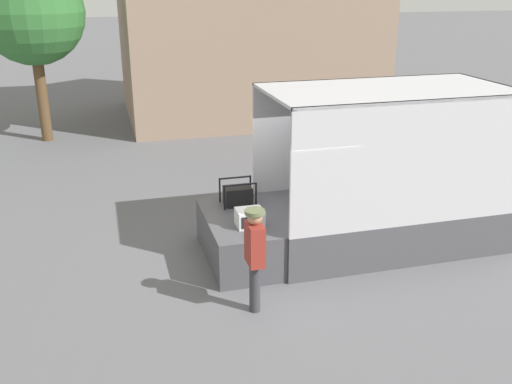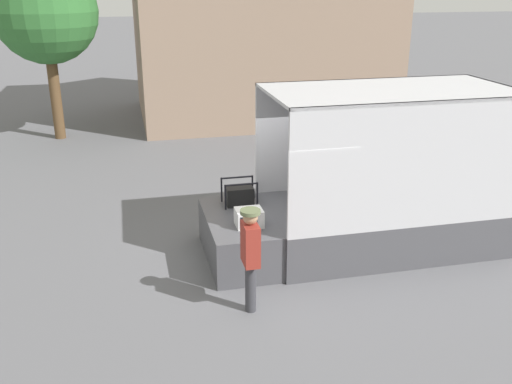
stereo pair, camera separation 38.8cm
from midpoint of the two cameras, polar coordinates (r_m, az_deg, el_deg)
The scene contains 7 objects.
ground_plane at distance 11.42m, azimuth 2.33°, elevation -6.29°, with size 160.00×160.00×0.00m, color slate.
box_truck at distance 12.61m, azimuth 20.14°, elevation 0.07°, with size 6.73×2.47×3.21m.
tailgate_deck at distance 11.10m, azimuth -0.74°, elevation -4.58°, with size 1.24×2.35×0.88m, color #4C4C51.
microwave at distance 10.46m, azimuth 0.36°, elevation -2.59°, with size 0.49×0.43×0.32m.
portable_generator at distance 11.45m, azimuth -0.61°, elevation -0.31°, with size 0.68×0.47×0.52m.
worker_person at distance 9.10m, azimuth 0.67°, elevation -5.81°, with size 0.32×0.44×1.80m.
street_tree at distance 20.24m, azimuth -19.79°, elevation 16.55°, with size 3.33×3.33×5.85m.
Camera 2 is at (-2.57, -9.87, 5.14)m, focal length 40.00 mm.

